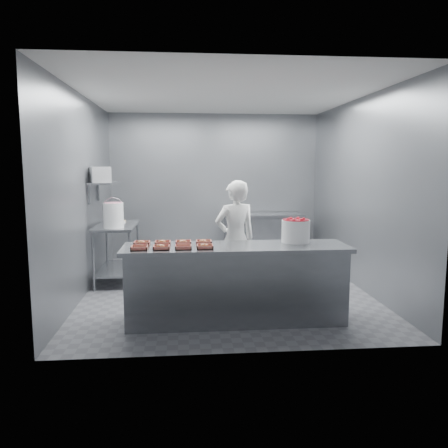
% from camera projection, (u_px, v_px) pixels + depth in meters
% --- Properties ---
extents(floor, '(4.50, 4.50, 0.00)m').
position_uv_depth(floor, '(225.00, 289.00, 6.48)').
color(floor, '#4C4C51').
rests_on(floor, ground).
extents(ceiling, '(4.50, 4.50, 0.00)m').
position_uv_depth(ceiling, '(225.00, 95.00, 6.11)').
color(ceiling, white).
rests_on(ceiling, wall_back).
extents(wall_back, '(4.00, 0.04, 2.80)m').
position_uv_depth(wall_back, '(215.00, 187.00, 8.51)').
color(wall_back, slate).
rests_on(wall_back, ground).
extents(wall_left, '(0.04, 4.50, 2.80)m').
position_uv_depth(wall_left, '(83.00, 195.00, 6.12)').
color(wall_left, slate).
rests_on(wall_left, ground).
extents(wall_right, '(0.04, 4.50, 2.80)m').
position_uv_depth(wall_right, '(359.00, 194.00, 6.47)').
color(wall_right, slate).
rests_on(wall_right, ground).
extents(service_counter, '(2.60, 0.70, 0.90)m').
position_uv_depth(service_counter, '(236.00, 283.00, 5.09)').
color(service_counter, slate).
rests_on(service_counter, ground).
extents(prep_table, '(0.60, 1.20, 0.90)m').
position_uv_depth(prep_table, '(117.00, 244.00, 6.85)').
color(prep_table, slate).
rests_on(prep_table, ground).
extents(back_counter, '(1.50, 0.60, 0.90)m').
position_uv_depth(back_counter, '(263.00, 237.00, 8.38)').
color(back_counter, slate).
rests_on(back_counter, ground).
extents(wall_shelf, '(0.35, 0.90, 0.03)m').
position_uv_depth(wall_shelf, '(104.00, 183.00, 6.71)').
color(wall_shelf, slate).
rests_on(wall_shelf, wall_left).
extents(tray_0, '(0.19, 0.18, 0.04)m').
position_uv_depth(tray_0, '(140.00, 248.00, 4.79)').
color(tray_0, tan).
rests_on(tray_0, service_counter).
extents(tray_1, '(0.19, 0.18, 0.06)m').
position_uv_depth(tray_1, '(161.00, 247.00, 4.81)').
color(tray_1, tan).
rests_on(tray_1, service_counter).
extents(tray_2, '(0.19, 0.18, 0.04)m').
position_uv_depth(tray_2, '(183.00, 247.00, 4.83)').
color(tray_2, tan).
rests_on(tray_2, service_counter).
extents(tray_3, '(0.19, 0.18, 0.06)m').
position_uv_depth(tray_3, '(205.00, 246.00, 4.85)').
color(tray_3, tan).
rests_on(tray_3, service_counter).
extents(tray_4, '(0.19, 0.18, 0.06)m').
position_uv_depth(tray_4, '(142.00, 243.00, 5.07)').
color(tray_4, tan).
rests_on(tray_4, service_counter).
extents(tray_5, '(0.19, 0.18, 0.06)m').
position_uv_depth(tray_5, '(163.00, 243.00, 5.09)').
color(tray_5, tan).
rests_on(tray_5, service_counter).
extents(tray_6, '(0.19, 0.18, 0.06)m').
position_uv_depth(tray_6, '(183.00, 242.00, 5.11)').
color(tray_6, tan).
rests_on(tray_6, service_counter).
extents(tray_7, '(0.19, 0.18, 0.06)m').
position_uv_depth(tray_7, '(204.00, 242.00, 5.13)').
color(tray_7, tan).
rests_on(tray_7, service_counter).
extents(worker, '(0.68, 0.54, 1.62)m').
position_uv_depth(worker, '(235.00, 239.00, 6.00)').
color(worker, white).
rests_on(worker, ground).
extents(strawberry_tub, '(0.34, 0.34, 0.28)m').
position_uv_depth(strawberry_tub, '(296.00, 230.00, 5.22)').
color(strawberry_tub, white).
rests_on(strawberry_tub, service_counter).
extents(glaze_bucket, '(0.31, 0.29, 0.45)m').
position_uv_depth(glaze_bucket, '(114.00, 215.00, 6.43)').
color(glaze_bucket, white).
rests_on(glaze_bucket, prep_table).
extents(bucket_lid, '(0.34, 0.34, 0.02)m').
position_uv_depth(bucket_lid, '(116.00, 222.00, 6.97)').
color(bucket_lid, white).
rests_on(bucket_lid, prep_table).
extents(rag, '(0.16, 0.14, 0.02)m').
position_uv_depth(rag, '(121.00, 221.00, 7.13)').
color(rag, '#CCB28C').
rests_on(rag, prep_table).
extents(appliance, '(0.36, 0.38, 0.23)m').
position_uv_depth(appliance, '(100.00, 175.00, 6.42)').
color(appliance, gray).
rests_on(appliance, wall_shelf).
extents(paper_stack, '(0.32, 0.25, 0.05)m').
position_uv_depth(paper_stack, '(241.00, 213.00, 8.27)').
color(paper_stack, silver).
rests_on(paper_stack, back_counter).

